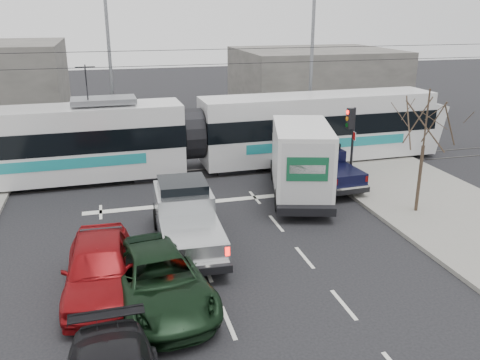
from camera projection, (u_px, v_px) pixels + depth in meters
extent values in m
plane|color=black|center=(257.00, 264.00, 16.86)|extent=(120.00, 120.00, 0.00)
cube|color=#33302D|center=(201.00, 174.00, 26.02)|extent=(60.00, 1.60, 0.03)
cube|color=slate|center=(314.00, 81.00, 40.95)|extent=(12.00, 10.00, 5.00)
cylinder|color=#47382B|center=(419.00, 179.00, 20.51)|extent=(0.14, 0.14, 2.75)
cylinder|color=#47382B|center=(427.00, 118.00, 19.71)|extent=(0.07, 0.07, 2.25)
cylinder|color=black|center=(352.00, 146.00, 23.79)|extent=(0.12, 0.12, 3.60)
cube|color=black|center=(350.00, 119.00, 23.33)|extent=(0.28, 0.28, 0.95)
cylinder|color=#FF0C07|center=(348.00, 112.00, 23.20)|extent=(0.06, 0.20, 0.20)
cylinder|color=orange|center=(347.00, 119.00, 23.29)|extent=(0.06, 0.20, 0.20)
cylinder|color=#05330C|center=(347.00, 125.00, 23.39)|extent=(0.06, 0.20, 0.20)
cube|color=white|center=(354.00, 136.00, 23.49)|extent=(0.02, 0.30, 0.40)
cylinder|color=slate|center=(311.00, 72.00, 30.06)|extent=(0.20, 0.20, 9.00)
cylinder|color=slate|center=(111.00, 74.00, 29.10)|extent=(0.20, 0.20, 9.00)
cylinder|color=black|center=(198.00, 65.00, 24.26)|extent=(60.00, 0.03, 0.03)
cylinder|color=black|center=(198.00, 50.00, 24.03)|extent=(60.00, 0.03, 0.03)
cube|color=silver|center=(48.00, 163.00, 24.24)|extent=(12.93, 3.02, 1.56)
cube|color=black|center=(45.00, 139.00, 23.85)|extent=(13.00, 3.05, 1.06)
cube|color=silver|center=(43.00, 119.00, 23.54)|extent=(12.93, 2.91, 0.99)
cube|color=teal|center=(46.00, 166.00, 22.91)|extent=(9.01, 0.24, 0.50)
cube|color=silver|center=(317.00, 143.00, 27.95)|extent=(12.93, 3.02, 1.56)
cube|color=black|center=(318.00, 121.00, 27.57)|extent=(13.00, 3.05, 1.06)
cube|color=silver|center=(319.00, 104.00, 27.26)|extent=(12.93, 2.91, 0.99)
cube|color=teal|center=(328.00, 144.00, 26.62)|extent=(9.01, 0.24, 0.50)
cylinder|color=black|center=(192.00, 134.00, 25.78)|extent=(1.06, 2.61, 2.59)
cube|color=slate|center=(103.00, 100.00, 24.05)|extent=(3.04, 1.69, 0.25)
cube|color=black|center=(152.00, 172.00, 25.81)|extent=(2.05, 2.34, 0.36)
cube|color=black|center=(232.00, 165.00, 26.92)|extent=(2.05, 2.34, 0.36)
cube|color=black|center=(372.00, 153.00, 29.15)|extent=(2.05, 2.34, 0.36)
cube|color=black|center=(188.00, 233.00, 17.86)|extent=(2.20, 5.88, 0.25)
cube|color=#B2B5B7|center=(183.00, 204.00, 18.60)|extent=(2.05, 2.51, 1.15)
cube|color=black|center=(182.00, 188.00, 18.50)|extent=(1.76, 1.80, 0.55)
cube|color=#B2B5B7|center=(179.00, 197.00, 19.96)|extent=(1.94, 1.11, 0.55)
cube|color=#B2B5B7|center=(192.00, 238.00, 16.55)|extent=(2.05, 2.68, 0.65)
cube|color=silver|center=(200.00, 267.00, 15.24)|extent=(1.85, 0.24, 0.18)
cube|color=#FF0C07|center=(169.00, 257.00, 15.04)|extent=(0.14, 0.08, 0.28)
cube|color=#FF0C07|center=(227.00, 251.00, 15.41)|extent=(0.14, 0.08, 0.28)
cylinder|color=black|center=(157.00, 219.00, 19.43)|extent=(0.31, 0.81, 0.80)
cylinder|color=black|center=(205.00, 215.00, 19.82)|extent=(0.31, 0.81, 0.80)
cylinder|color=black|center=(166.00, 264.00, 15.99)|extent=(0.31, 0.81, 0.80)
cylinder|color=black|center=(224.00, 258.00, 16.38)|extent=(0.31, 0.81, 0.80)
cube|color=black|center=(299.00, 184.00, 22.89)|extent=(4.07, 7.10, 0.34)
cube|color=white|center=(295.00, 152.00, 25.05)|extent=(2.55, 2.15, 1.54)
cube|color=black|center=(295.00, 140.00, 24.99)|extent=(2.11, 1.56, 0.58)
cube|color=silver|center=(302.00, 158.00, 21.80)|extent=(3.48, 5.03, 2.83)
cube|color=silver|center=(307.00, 175.00, 19.65)|extent=(1.96, 0.60, 2.49)
cube|color=#124F30|center=(308.00, 169.00, 19.53)|extent=(1.56, 0.46, 0.96)
cube|color=black|center=(306.00, 213.00, 19.92)|extent=(2.06, 0.80, 0.17)
cylinder|color=black|center=(274.00, 172.00, 24.97)|extent=(0.52, 0.91, 0.86)
cylinder|color=black|center=(316.00, 172.00, 24.94)|extent=(0.52, 0.91, 0.86)
cylinder|color=black|center=(279.00, 200.00, 21.14)|extent=(0.54, 1.00, 0.96)
cylinder|color=black|center=(327.00, 200.00, 21.10)|extent=(0.54, 1.00, 0.96)
cube|color=black|center=(328.00, 176.00, 24.09)|extent=(1.98, 4.70, 0.23)
cube|color=black|center=(321.00, 158.00, 24.63)|extent=(1.78, 2.03, 1.06)
cube|color=black|center=(320.00, 147.00, 24.53)|extent=(1.53, 1.47, 0.51)
cube|color=black|center=(310.00, 157.00, 25.69)|extent=(1.67, 0.93, 0.51)
cube|color=black|center=(339.00, 175.00, 23.06)|extent=(1.79, 2.17, 0.60)
cube|color=silver|center=(352.00, 188.00, 22.06)|extent=(1.57, 0.26, 0.17)
cube|color=#590505|center=(336.00, 182.00, 21.81)|extent=(0.13, 0.08, 0.26)
cube|color=#590505|center=(367.00, 179.00, 22.26)|extent=(0.13, 0.08, 0.26)
cylinder|color=black|center=(300.00, 171.00, 25.22)|extent=(0.30, 0.75, 0.74)
cylinder|color=black|center=(328.00, 168.00, 25.69)|extent=(0.30, 0.75, 0.74)
cylinder|color=black|center=(328.00, 190.00, 22.57)|extent=(0.30, 0.75, 0.74)
cylinder|color=black|center=(358.00, 187.00, 23.04)|extent=(0.30, 0.75, 0.74)
imported|color=black|center=(159.00, 279.00, 14.44)|extent=(3.12, 5.62, 1.49)
imported|color=maroon|center=(99.00, 267.00, 14.92)|extent=(2.18, 5.01, 1.68)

